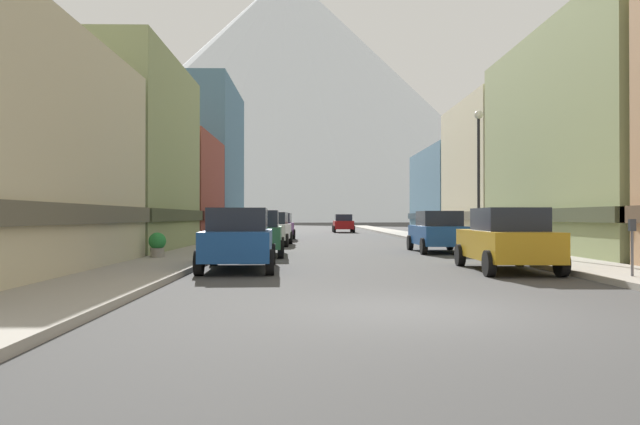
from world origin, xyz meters
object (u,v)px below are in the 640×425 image
Objects in this scene: car_left_3 at (278,226)px; car_left_1 at (258,233)px; car_left_2 at (271,229)px; car_right_1 at (438,231)px; car_right_0 at (506,239)px; parking_meter_near at (632,239)px; pedestrian_0 at (239,227)px; car_driving_0 at (343,223)px; potted_plant_0 at (157,244)px; streetlamp_right at (479,158)px; car_left_0 at (239,239)px.

car_left_1 is at bearing -90.00° from car_left_3.
car_left_2 and car_right_1 have the same top height.
car_right_0 is at bearing -63.13° from car_left_2.
parking_meter_near is 26.73m from pedestrian_0.
parking_meter_near is (9.55, -17.93, 0.11)m from car_left_2.
car_driving_0 is (5.40, 26.32, 0.00)m from car_left_2.
car_left_2 reaches higher than potted_plant_0.
streetlamp_right is at bearing -56.94° from car_left_3.
pedestrian_0 reaches higher than parking_meter_near.
car_left_2 is 26.87m from car_driving_0.
car_right_1 reaches higher than potted_plant_0.
car_right_0 is at bearing -3.63° from car_left_0.
car_right_1 is (7.60, 8.31, 0.00)m from car_left_0.
pedestrian_0 is (-10.05, 12.15, 0.00)m from car_right_1.
car_left_0 reaches higher than potted_plant_0.
car_right_0 is 2.74× the size of pedestrian_0.
car_left_3 reaches higher than parking_meter_near.
car_left_0 is 1.02× the size of car_right_1.
car_left_0 reaches higher than parking_meter_near.
pedestrian_0 is at bearing 112.40° from car_left_2.
car_left_3 is at bearing 80.05° from potted_plant_0.
car_left_3 is (-0.00, 21.59, 0.00)m from car_left_0.
car_left_2 and car_driving_0 have the same top height.
car_left_2 is 11.63m from potted_plant_0.
car_left_1 and car_left_3 have the same top height.
car_left_1 is at bearing -164.43° from car_right_1.
car_right_1 is at bearing -50.40° from pedestrian_0.
car_left_1 and pedestrian_0 have the same top height.
car_right_0 is at bearing -90.01° from car_right_1.
car_left_1 is 0.76× the size of streetlamp_right.
car_left_2 is 1.00× the size of car_left_3.
car_left_2 is 6.44m from pedestrian_0.
car_right_0 is 1.01× the size of car_right_1.
car_left_0 and pedestrian_0 have the same top height.
car_left_2 is at bearing 90.00° from car_left_1.
car_driving_0 is 3.31× the size of parking_meter_near.
streetlamp_right reaches higher than car_right_0.
car_left_0 and car_driving_0 have the same top height.
car_right_1 is at bearing 99.44° from parking_meter_near.
car_right_0 is 8.80m from car_right_1.
car_left_3 is at bearing 90.00° from car_left_2.
car_right_1 is 11.90m from parking_meter_near.
car_left_2 is at bearing 142.66° from streetlamp_right.
pedestrian_0 is at bearing 99.76° from car_left_1.
streetlamp_right reaches higher than car_right_1.
car_right_0 is (7.60, -14.99, 0.00)m from car_left_2.
streetlamp_right reaches higher than car_left_2.
car_right_0 is (7.60, -22.07, 0.00)m from car_left_3.
car_left_3 is 2.73× the size of pedestrian_0.
car_left_0 and car_left_1 have the same top height.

